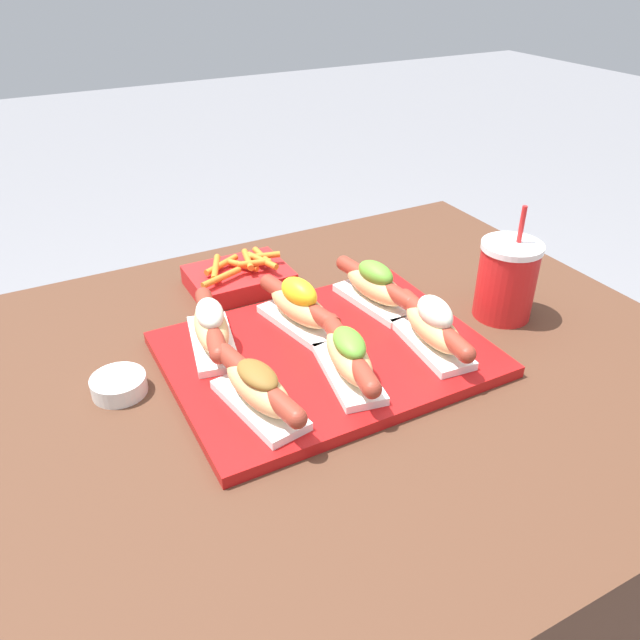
{
  "coord_description": "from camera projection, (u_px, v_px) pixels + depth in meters",
  "views": [
    {
      "loc": [
        -0.37,
        -0.66,
        1.29
      ],
      "look_at": [
        -0.01,
        0.03,
        0.8
      ],
      "focal_mm": 35.0,
      "sensor_mm": 36.0,
      "label": 1
    }
  ],
  "objects": [
    {
      "name": "hot_dog_1",
      "position": [
        349.0,
        356.0,
        0.85
      ],
      "size": [
        0.09,
        0.19,
        0.07
      ],
      "color": "white",
      "rests_on": "serving_tray"
    },
    {
      "name": "hot_dog_3",
      "position": [
        211.0,
        327.0,
        0.91
      ],
      "size": [
        0.09,
        0.19,
        0.07
      ],
      "color": "white",
      "rests_on": "serving_tray"
    },
    {
      "name": "drink_cup",
      "position": [
        507.0,
        280.0,
        1.01
      ],
      "size": [
        0.1,
        0.1,
        0.19
      ],
      "color": "red",
      "rests_on": "patio_table"
    },
    {
      "name": "serving_tray",
      "position": [
        326.0,
        354.0,
        0.93
      ],
      "size": [
        0.46,
        0.35,
        0.02
      ],
      "color": "#B71414",
      "rests_on": "patio_table"
    },
    {
      "name": "hot_dog_5",
      "position": [
        375.0,
        285.0,
        1.02
      ],
      "size": [
        0.08,
        0.19,
        0.07
      ],
      "color": "white",
      "rests_on": "serving_tray"
    },
    {
      "name": "fries_basket",
      "position": [
        239.0,
        277.0,
        1.11
      ],
      "size": [
        0.17,
        0.13,
        0.06
      ],
      "color": "red",
      "rests_on": "patio_table"
    },
    {
      "name": "hot_dog_0",
      "position": [
        258.0,
        388.0,
        0.79
      ],
      "size": [
        0.08,
        0.19,
        0.07
      ],
      "color": "white",
      "rests_on": "serving_tray"
    },
    {
      "name": "sauce_bowl",
      "position": [
        119.0,
        384.0,
        0.86
      ],
      "size": [
        0.08,
        0.08,
        0.03
      ],
      "color": "silver",
      "rests_on": "patio_table"
    },
    {
      "name": "hot_dog_4",
      "position": [
        299.0,
        306.0,
        0.96
      ],
      "size": [
        0.09,
        0.19,
        0.08
      ],
      "color": "white",
      "rests_on": "serving_tray"
    },
    {
      "name": "patio_table",
      "position": [
        332.0,
        531.0,
        1.12
      ],
      "size": [
        1.1,
        0.92,
        0.75
      ],
      "color": "#4C2D1E",
      "rests_on": "ground_plane"
    },
    {
      "name": "hot_dog_2",
      "position": [
        433.0,
        326.0,
        0.91
      ],
      "size": [
        0.07,
        0.2,
        0.08
      ],
      "color": "white",
      "rests_on": "serving_tray"
    }
  ]
}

